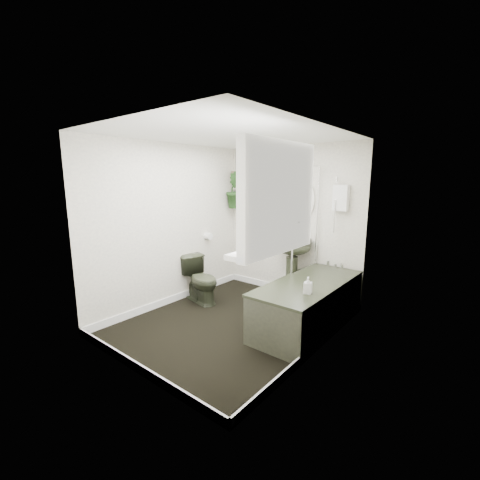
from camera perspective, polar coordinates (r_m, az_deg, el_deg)
The scene contains 22 objects.
floor at distance 4.24m, azimuth -1.31°, elevation -14.53°, with size 2.30×2.80×0.02m, color black.
ceiling at distance 3.86m, azimuth -1.47°, elevation 18.34°, with size 2.30×2.80×0.02m, color white.
wall_back at distance 5.03m, azimuth 9.03°, elevation 3.21°, with size 2.30×0.02×2.30m, color white.
wall_front at distance 2.97m, azimuth -19.21°, elevation -2.50°, with size 2.30×0.02×2.30m, color white.
wall_left at distance 4.71m, azimuth -12.25°, elevation 2.58°, with size 0.02×2.80×2.30m, color white.
wall_right at distance 3.27m, azimuth 14.34°, elevation -1.04°, with size 0.02×2.80×2.30m, color white.
skirting at distance 4.21m, azimuth -1.32°, elevation -13.79°, with size 2.30×2.80×0.10m, color white.
bathtub at distance 4.10m, azimuth 12.09°, elevation -11.09°, with size 0.72×1.72×0.58m, color #292E1F, non-canonical shape.
bath_screen at distance 4.43m, azimuth 11.65°, elevation 3.80°, with size 0.04×0.72×1.40m, color silver, non-canonical shape.
shower_box at distance 4.59m, azimuth 17.49°, elevation 7.15°, with size 0.20×0.10×0.35m, color white.
oval_mirror at distance 4.88m, azimuth 10.63°, elevation 7.06°, with size 0.46×0.03×0.62m, color silver.
wall_sconce at distance 5.08m, azimuth 6.54°, elevation 6.18°, with size 0.04×0.04×0.22m, color black.
toilet_roll_holder at distance 5.17m, azimuth -5.70°, elevation 0.69°, with size 0.11×0.11×0.11m, color white.
window_recess at distance 2.62m, azimuth 7.01°, elevation 7.39°, with size 0.08×1.00×0.90m, color white.
window_sill at distance 2.72m, azimuth 5.56°, elevation -1.41°, with size 0.18×1.00×0.04m, color white.
window_blinds at distance 2.65m, azimuth 6.18°, elevation 7.44°, with size 0.01×0.86×0.76m, color white.
toilet at distance 4.82m, azimuth -6.95°, elevation -6.96°, with size 0.38×0.66×0.68m, color #292E1F.
pedestal_sink at distance 4.90m, azimuth 9.17°, elevation -5.13°, with size 0.55×0.47×0.94m, color #292E1F, non-canonical shape.
sill_plant at distance 2.93m, azimuth 9.28°, elevation 2.08°, with size 0.21×0.18×0.23m, color black.
hanging_plant at distance 5.41m, azimuth -0.72°, elevation 8.90°, with size 0.34×0.27×0.61m, color black.
soap_bottle at distance 3.58m, azimuth 11.97°, elevation -7.87°, with size 0.08×0.09×0.18m, color black.
hanging_pot at distance 5.41m, azimuth -0.73°, elevation 11.51°, with size 0.16×0.16×0.12m, color brown.
Camera 1 is at (2.47, -2.93, 1.80)m, focal length 24.00 mm.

